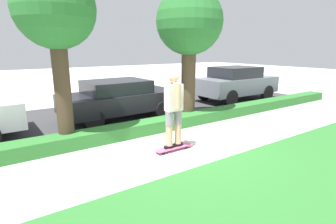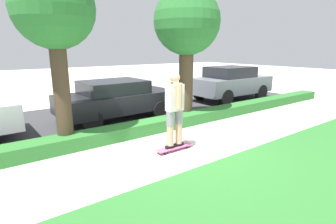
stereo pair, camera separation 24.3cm
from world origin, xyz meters
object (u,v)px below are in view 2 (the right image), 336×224
(tree_mid, at_px, (187,25))
(parked_car_middle, at_px, (116,98))
(skater_person, at_px, (175,108))
(parked_car_rear, at_px, (231,82))
(skateboard, at_px, (174,147))
(tree_near, at_px, (54,13))

(tree_mid, distance_m, parked_car_middle, 3.43)
(skater_person, relative_size, parked_car_rear, 0.45)
(skater_person, distance_m, parked_car_middle, 3.60)
(skateboard, relative_size, tree_near, 0.23)
(skateboard, bearing_deg, skater_person, -3.58)
(tree_near, bearing_deg, parked_car_middle, 38.97)
(skateboard, height_order, parked_car_rear, parked_car_rear)
(tree_near, xyz_separation_m, parked_car_middle, (2.24, 1.81, -2.47))
(skateboard, distance_m, parked_car_rear, 7.14)
(skateboard, distance_m, parked_car_middle, 3.64)
(skater_person, height_order, tree_near, tree_near)
(skater_person, relative_size, tree_near, 0.43)
(tree_mid, height_order, parked_car_rear, tree_mid)
(skater_person, bearing_deg, skateboard, 176.42)
(skater_person, height_order, parked_car_rear, skater_person)
(tree_mid, bearing_deg, parked_car_middle, 137.78)
(tree_mid, xyz_separation_m, parked_car_rear, (4.16, 1.62, -2.31))
(parked_car_middle, distance_m, parked_car_rear, 5.95)
(skater_person, relative_size, tree_mid, 0.42)
(tree_mid, bearing_deg, tree_near, -177.40)
(skater_person, height_order, parked_car_middle, skater_person)
(tree_near, bearing_deg, skateboard, -40.73)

